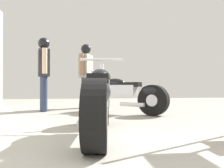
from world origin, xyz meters
TOP-DOWN VIEW (x-y plane):
  - ground_plane at (0.00, 3.03)m, footprint 14.54×14.54m
  - motorcycle_maroon_cruiser at (-0.06, 1.93)m, footprint 0.64×2.12m
  - motorcycle_black_naked at (0.63, 4.06)m, footprint 1.66×1.38m
  - mechanic_in_blue at (-0.17, 5.48)m, footprint 0.39×0.66m
  - mechanic_with_helmet at (-1.15, 4.76)m, footprint 0.34×0.67m

SIDE VIEW (x-z plane):
  - ground_plane at x=0.00m, z-range 0.00..0.00m
  - motorcycle_black_naked at x=0.63m, z-range -0.07..0.85m
  - motorcycle_maroon_cruiser at x=-0.06m, z-range -0.08..0.91m
  - mechanic_with_helmet at x=-1.15m, z-range 0.17..1.88m
  - mechanic_in_blue at x=-0.17m, z-range 0.17..1.88m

